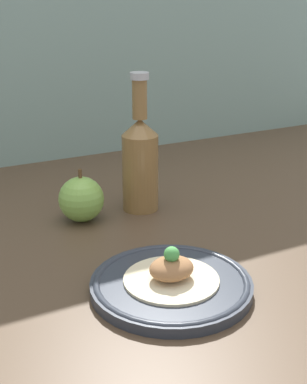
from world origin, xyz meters
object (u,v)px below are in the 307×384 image
object	(u,v)px
apple	(81,199)
plated_food	(171,272)
cider_bottle	(140,160)
plate	(171,284)

from	to	relation	value
apple	plated_food	bearing A→B (deg)	-84.83
cider_bottle	apple	bearing A→B (deg)	-179.23
plate	apple	size ratio (longest dim) A/B	2.32
apple	cider_bottle	bearing A→B (deg)	0.77
cider_bottle	apple	size ratio (longest dim) A/B	2.64
plated_food	cider_bottle	world-z (taller)	cider_bottle
plate	cider_bottle	xyz separation A→B (cm)	(9.19, 28.47, 8.68)
plated_food	plate	bearing A→B (deg)	0.00
plated_food	cider_bottle	size ratio (longest dim) A/B	0.52
plated_food	cider_bottle	distance (cm)	30.67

